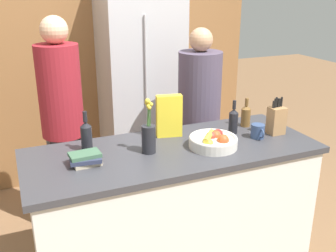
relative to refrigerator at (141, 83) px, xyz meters
name	(u,v)px	position (x,y,z in m)	size (l,w,h in m)	color
kitchen_island	(173,211)	(-0.26, -1.40, -0.55)	(1.88, 0.74, 0.93)	silver
back_wall_wood	(104,50)	(-0.26, 0.36, 0.28)	(3.08, 0.12, 2.60)	olive
refrigerator	(141,83)	(0.00, 0.00, 0.00)	(0.72, 0.62, 2.04)	#B7B7BC
fruit_bowl	(213,141)	(-0.02, -1.48, -0.04)	(0.31, 0.31, 0.11)	silver
knife_block	(276,120)	(0.50, -1.43, 0.02)	(0.11, 0.09, 0.26)	#A87A4C
flower_vase	(149,136)	(-0.43, -1.40, 0.02)	(0.09, 0.09, 0.35)	#232328
cereal_box	(169,116)	(-0.20, -1.19, 0.06)	(0.18, 0.09, 0.29)	yellow
coffee_mug	(258,131)	(0.34, -1.45, -0.04)	(0.09, 0.13, 0.10)	#334770
book_stack	(86,159)	(-0.82, -1.42, -0.05)	(0.19, 0.16, 0.07)	#B7A88E
bottle_oil	(86,136)	(-0.78, -1.23, 0.02)	(0.07, 0.07, 0.26)	black
bottle_vinegar	(233,120)	(0.23, -1.31, 0.01)	(0.06, 0.06, 0.24)	black
bottle_wine	(246,115)	(0.39, -1.22, 0.00)	(0.07, 0.07, 0.21)	brown
person_at_sink	(62,117)	(-0.84, -0.60, -0.05)	(0.32, 0.32, 1.72)	#383842
person_in_blue	(199,114)	(0.26, -0.74, -0.12)	(0.35, 0.35, 1.61)	#383842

